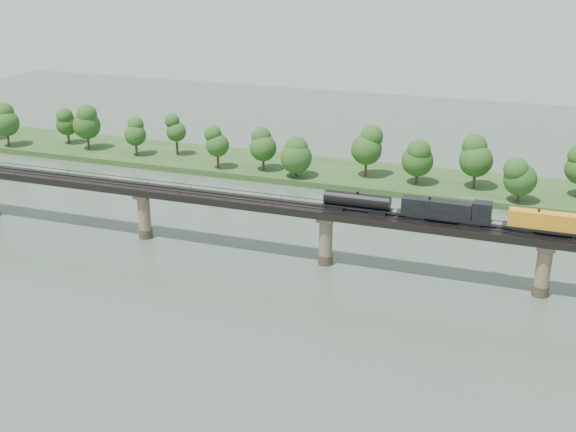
% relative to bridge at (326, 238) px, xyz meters
% --- Properties ---
extents(ground, '(400.00, 400.00, 0.00)m').
position_rel_bridge_xyz_m(ground, '(0.00, -30.00, -5.46)').
color(ground, '#39493A').
rests_on(ground, ground).
extents(far_bank, '(300.00, 24.00, 1.60)m').
position_rel_bridge_xyz_m(far_bank, '(0.00, 55.00, -4.66)').
color(far_bank, '#26451B').
rests_on(far_bank, ground).
extents(bridge, '(236.00, 30.00, 11.50)m').
position_rel_bridge_xyz_m(bridge, '(0.00, 0.00, 0.00)').
color(bridge, '#473A2D').
rests_on(bridge, ground).
extents(bridge_superstructure, '(220.00, 4.90, 0.75)m').
position_rel_bridge_xyz_m(bridge_superstructure, '(0.00, 0.00, 6.33)').
color(bridge_superstructure, black).
rests_on(bridge_superstructure, bridge).
extents(far_treeline, '(289.06, 17.54, 13.60)m').
position_rel_bridge_xyz_m(far_treeline, '(-8.21, 50.52, 3.37)').
color(far_treeline, '#382619').
rests_on(far_treeline, far_bank).
extents(freight_train, '(68.58, 2.67, 4.72)m').
position_rel_bridge_xyz_m(freight_train, '(34.61, -0.00, 8.30)').
color(freight_train, black).
rests_on(freight_train, bridge).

